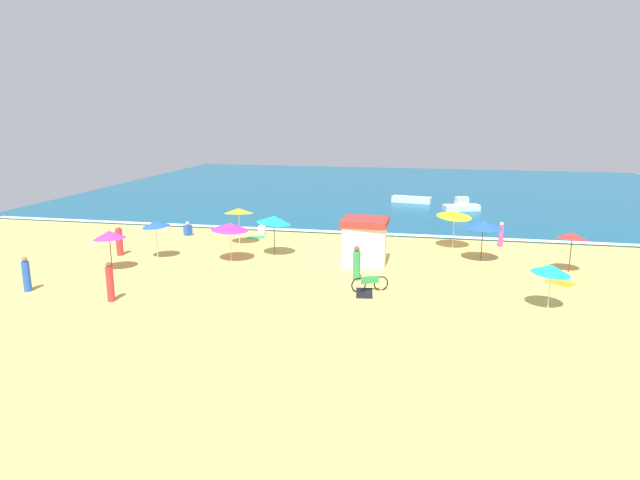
% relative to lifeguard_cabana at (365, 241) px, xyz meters
% --- Properties ---
extents(ground_plane, '(60.00, 60.00, 0.00)m').
position_rel_lifeguard_cabana_xyz_m(ground_plane, '(-1.16, 1.16, -1.31)').
color(ground_plane, '#EDBC60').
extents(ocean_water, '(60.00, 44.00, 0.10)m').
position_rel_lifeguard_cabana_xyz_m(ocean_water, '(-1.16, 29.16, -1.26)').
color(ocean_water, '#0F567A').
rests_on(ocean_water, ground_plane).
extents(wave_breaker_foam, '(57.00, 0.70, 0.01)m').
position_rel_lifeguard_cabana_xyz_m(wave_breaker_foam, '(-1.16, 7.46, -1.21)').
color(wave_breaker_foam, white).
rests_on(wave_breaker_foam, ocean_water).
extents(lifeguard_cabana, '(2.46, 2.35, 2.57)m').
position_rel_lifeguard_cabana_xyz_m(lifeguard_cabana, '(0.00, 0.00, 0.00)').
color(lifeguard_cabana, white).
rests_on(lifeguard_cabana, ground_plane).
extents(beach_umbrella_0, '(2.29, 2.28, 2.19)m').
position_rel_lifeguard_cabana_xyz_m(beach_umbrella_0, '(-13.00, -3.88, 0.61)').
color(beach_umbrella_0, '#4C3823').
rests_on(beach_umbrella_0, ground_plane).
extents(beach_umbrella_1, '(2.17, 2.17, 2.24)m').
position_rel_lifeguard_cabana_xyz_m(beach_umbrella_1, '(-11.76, -1.19, 0.70)').
color(beach_umbrella_1, silver).
rests_on(beach_umbrella_1, ground_plane).
extents(beach_umbrella_2, '(2.41, 2.41, 2.36)m').
position_rel_lifeguard_cabana_xyz_m(beach_umbrella_2, '(6.34, 1.98, 0.81)').
color(beach_umbrella_2, '#4C3823').
rests_on(beach_umbrella_2, ground_plane).
extents(beach_umbrella_3, '(2.17, 2.18, 2.20)m').
position_rel_lifeguard_cabana_xyz_m(beach_umbrella_3, '(10.72, 0.66, 0.64)').
color(beach_umbrella_3, '#4C3823').
rests_on(beach_umbrella_3, ground_plane).
extents(beach_umbrella_4, '(2.08, 2.06, 2.00)m').
position_rel_lifeguard_cabana_xyz_m(beach_umbrella_4, '(8.65, -5.39, 0.43)').
color(beach_umbrella_4, silver).
rests_on(beach_umbrella_4, ground_plane).
extents(beach_umbrella_5, '(2.52, 2.50, 2.45)m').
position_rel_lifeguard_cabana_xyz_m(beach_umbrella_5, '(-5.39, 0.84, 0.82)').
color(beach_umbrella_5, '#4C3823').
rests_on(beach_umbrella_5, ground_plane).
extents(beach_umbrella_6, '(2.49, 2.47, 2.26)m').
position_rel_lifeguard_cabana_xyz_m(beach_umbrella_6, '(-7.45, -0.86, 0.67)').
color(beach_umbrella_6, silver).
rests_on(beach_umbrella_6, ground_plane).
extents(beach_umbrella_7, '(2.99, 3.00, 2.43)m').
position_rel_lifeguard_cabana_xyz_m(beach_umbrella_7, '(4.85, 4.80, 0.83)').
color(beach_umbrella_7, silver).
rests_on(beach_umbrella_7, ground_plane).
extents(beach_umbrella_8, '(2.19, 2.21, 2.41)m').
position_rel_lifeguard_cabana_xyz_m(beach_umbrella_8, '(-8.32, 3.02, 0.83)').
color(beach_umbrella_8, silver).
rests_on(beach_umbrella_8, ground_plane).
extents(parked_bicycle, '(1.68, 0.81, 0.76)m').
position_rel_lifeguard_cabana_xyz_m(parked_bicycle, '(0.86, -4.62, -0.93)').
color(parked_bicycle, black).
rests_on(parked_bicycle, ground_plane).
extents(beachgoer_0, '(0.41, 0.41, 1.82)m').
position_rel_lifeguard_cabana_xyz_m(beachgoer_0, '(-10.27, -8.39, -0.45)').
color(beachgoer_0, red).
rests_on(beachgoer_0, ground_plane).
extents(beachgoer_1, '(0.59, 0.59, 0.95)m').
position_rel_lifeguard_cabana_xyz_m(beachgoer_1, '(-12.63, 4.79, -0.91)').
color(beachgoer_1, blue).
rests_on(beachgoer_1, ground_plane).
extents(beachgoer_2, '(0.38, 0.38, 1.75)m').
position_rel_lifeguard_cabana_xyz_m(beachgoer_2, '(-0.01, -2.99, -0.48)').
color(beachgoer_2, green).
rests_on(beachgoer_2, ground_plane).
extents(beachgoer_3, '(0.32, 0.32, 1.57)m').
position_rel_lifeguard_cabana_xyz_m(beachgoer_3, '(7.75, 5.78, -0.53)').
color(beachgoer_3, '#D84CA5').
rests_on(beachgoer_3, ground_plane).
extents(beachgoer_4, '(0.49, 0.49, 1.82)m').
position_rel_lifeguard_cabana_xyz_m(beachgoer_4, '(-14.25, -0.97, -0.46)').
color(beachgoer_4, red).
rests_on(beachgoer_4, ground_plane).
extents(beachgoer_5, '(0.45, 0.45, 1.69)m').
position_rel_lifeguard_cabana_xyz_m(beachgoer_5, '(-14.89, -7.91, -0.52)').
color(beachgoer_5, blue).
rests_on(beachgoer_5, ground_plane).
extents(beachgoer_6, '(0.49, 0.49, 0.81)m').
position_rel_lifeguard_cabana_xyz_m(beachgoer_6, '(-7.80, 5.99, -0.97)').
color(beachgoer_6, white).
rests_on(beachgoer_6, ground_plane).
extents(beach_towel_0, '(1.30, 0.97, 0.01)m').
position_rel_lifeguard_cabana_xyz_m(beach_towel_0, '(-7.92, 5.15, -1.30)').
color(beach_towel_0, green).
rests_on(beach_towel_0, ground_plane).
extents(beach_towel_1, '(1.60, 1.53, 0.01)m').
position_rel_lifeguard_cabana_xyz_m(beach_towel_1, '(9.89, -1.42, -1.30)').
color(beach_towel_1, orange).
rests_on(beach_towel_1, ground_plane).
extents(beach_towel_2, '(0.95, 1.66, 0.01)m').
position_rel_lifeguard_cabana_xyz_m(beach_towel_2, '(0.65, -4.98, -1.30)').
color(beach_towel_2, black).
rests_on(beach_towel_2, ground_plane).
extents(small_boat_0, '(3.13, 1.93, 1.14)m').
position_rel_lifeguard_cabana_xyz_m(small_boat_0, '(5.79, 17.75, -0.84)').
color(small_boat_0, white).
rests_on(small_boat_0, ocean_water).
extents(small_boat_1, '(3.62, 1.56, 0.54)m').
position_rel_lifeguard_cabana_xyz_m(small_boat_1, '(1.55, 20.98, -0.94)').
color(small_boat_1, white).
rests_on(small_boat_1, ocean_water).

